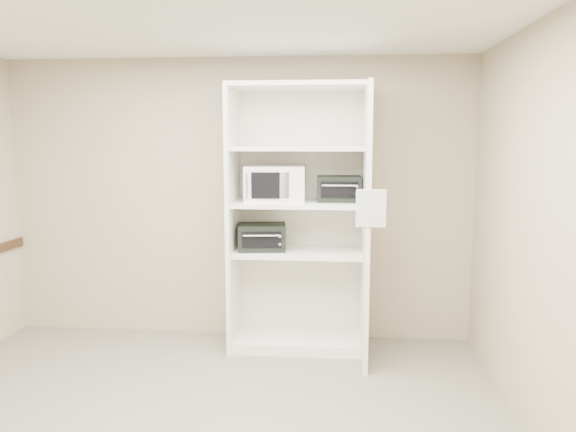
# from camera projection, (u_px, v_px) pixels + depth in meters

# --- Properties ---
(ceiling) EXTENTS (4.50, 4.00, 0.01)m
(ceiling) POSITION_uv_depth(u_px,v_px,m) (173.00, 8.00, 3.29)
(ceiling) COLOR white
(wall_back) EXTENTS (4.50, 0.02, 2.70)m
(wall_back) POSITION_uv_depth(u_px,v_px,m) (237.00, 199.00, 5.45)
(wall_back) COLOR tan
(wall_back) RESTS_ON ground
(wall_right) EXTENTS (0.02, 4.00, 2.70)m
(wall_right) POSITION_uv_depth(u_px,v_px,m) (556.00, 240.00, 3.28)
(wall_right) COLOR tan
(wall_right) RESTS_ON ground
(shelving_unit) EXTENTS (1.24, 0.92, 2.42)m
(shelving_unit) POSITION_uv_depth(u_px,v_px,m) (303.00, 227.00, 5.13)
(shelving_unit) COLOR white
(shelving_unit) RESTS_ON floor
(microwave) EXTENTS (0.55, 0.43, 0.32)m
(microwave) POSITION_uv_depth(u_px,v_px,m) (276.00, 184.00, 5.10)
(microwave) COLOR white
(microwave) RESTS_ON shelving_unit
(toaster_oven_upper) EXTENTS (0.41, 0.31, 0.23)m
(toaster_oven_upper) POSITION_uv_depth(u_px,v_px,m) (339.00, 189.00, 5.10)
(toaster_oven_upper) COLOR black
(toaster_oven_upper) RESTS_ON shelving_unit
(toaster_oven_lower) EXTENTS (0.47, 0.38, 0.24)m
(toaster_oven_lower) POSITION_uv_depth(u_px,v_px,m) (262.00, 237.00, 5.16)
(toaster_oven_lower) COLOR black
(toaster_oven_lower) RESTS_ON shelving_unit
(paper_sign) EXTENTS (0.23, 0.01, 0.30)m
(paper_sign) POSITION_uv_depth(u_px,v_px,m) (371.00, 208.00, 4.42)
(paper_sign) COLOR white
(paper_sign) RESTS_ON shelving_unit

